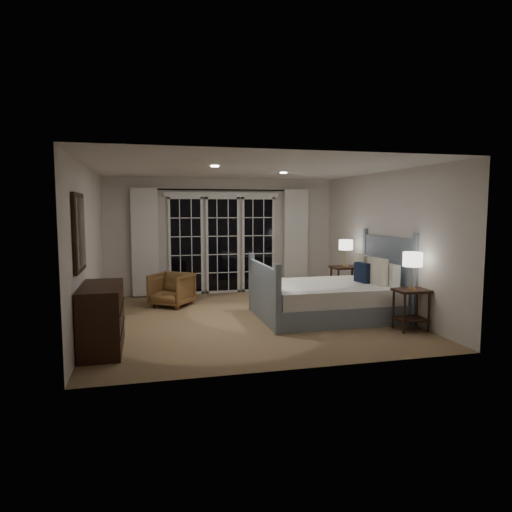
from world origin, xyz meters
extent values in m
plane|color=#8C674B|center=(0.00, 0.00, 0.00)|extent=(5.00, 5.00, 0.00)
plane|color=silver|center=(0.00, 0.00, 2.50)|extent=(5.00, 5.00, 0.00)
cube|color=silver|center=(-2.50, 0.00, 1.25)|extent=(0.02, 5.00, 2.50)
cube|color=silver|center=(2.50, 0.00, 1.25)|extent=(0.02, 5.00, 2.50)
cube|color=silver|center=(0.00, 2.50, 1.25)|extent=(5.00, 0.02, 2.50)
cube|color=silver|center=(0.00, -2.50, 1.25)|extent=(5.00, 0.02, 2.50)
cube|color=black|center=(-0.80, 2.47, 1.05)|extent=(0.66, 0.02, 2.02)
cube|color=black|center=(0.00, 2.47, 1.05)|extent=(0.66, 0.02, 2.02)
cube|color=black|center=(0.80, 2.47, 1.05)|extent=(0.66, 0.02, 2.02)
cube|color=white|center=(0.00, 2.46, 2.15)|extent=(2.50, 0.04, 0.10)
cylinder|color=black|center=(0.00, 2.40, 2.25)|extent=(3.50, 0.03, 0.03)
cube|color=white|center=(-1.65, 2.38, 1.15)|extent=(0.55, 0.10, 2.25)
cube|color=white|center=(1.65, 2.38, 1.15)|extent=(0.55, 0.10, 2.25)
cylinder|color=white|center=(0.80, 0.60, 2.49)|extent=(0.12, 0.12, 0.01)
cylinder|color=white|center=(-0.60, -0.40, 2.49)|extent=(0.12, 0.12, 0.01)
cube|color=gray|center=(1.35, -0.20, 0.16)|extent=(2.15, 1.68, 0.31)
cube|color=white|center=(1.35, -0.20, 0.45)|extent=(2.09, 1.62, 0.26)
cube|color=gray|center=(2.48, -0.20, 0.68)|extent=(0.06, 1.68, 1.36)
cube|color=gray|center=(0.22, -0.20, 0.47)|extent=(0.06, 1.68, 0.94)
cube|color=white|center=(2.28, -0.52, 0.76)|extent=(0.14, 0.60, 0.36)
cube|color=white|center=(2.28, 0.12, 0.76)|extent=(0.14, 0.60, 0.36)
cube|color=#EBE5C2|center=(2.12, -0.48, 0.80)|extent=(0.16, 0.46, 0.45)
cube|color=#EBE5C2|center=(2.12, 0.08, 0.80)|extent=(0.16, 0.46, 0.45)
cube|color=#121A31|center=(1.98, -0.20, 0.75)|extent=(0.15, 0.35, 0.34)
cube|color=black|center=(2.25, -1.30, 0.61)|extent=(0.49, 0.39, 0.04)
cube|color=black|center=(2.25, -1.30, 0.18)|extent=(0.45, 0.35, 0.03)
cylinder|color=black|center=(2.05, -1.46, 0.30)|extent=(0.04, 0.04, 0.60)
cylinder|color=black|center=(2.46, -1.46, 0.30)|extent=(0.04, 0.04, 0.60)
cylinder|color=black|center=(2.05, -1.15, 0.30)|extent=(0.04, 0.04, 0.60)
cylinder|color=black|center=(2.46, -1.15, 0.30)|extent=(0.04, 0.04, 0.60)
cube|color=black|center=(2.22, 0.96, 0.68)|extent=(0.54, 0.43, 0.04)
cube|color=black|center=(2.22, 0.96, 0.20)|extent=(0.50, 0.39, 0.03)
cylinder|color=black|center=(1.99, 0.79, 0.34)|extent=(0.04, 0.04, 0.67)
cylinder|color=black|center=(2.44, 0.79, 0.34)|extent=(0.04, 0.04, 0.67)
cylinder|color=black|center=(1.99, 1.14, 0.34)|extent=(0.04, 0.04, 0.67)
cylinder|color=black|center=(2.44, 1.14, 0.34)|extent=(0.04, 0.04, 0.67)
cylinder|color=tan|center=(2.25, -1.30, 0.64)|extent=(0.12, 0.12, 0.02)
cylinder|color=tan|center=(2.25, -1.30, 0.82)|extent=(0.02, 0.02, 0.33)
cylinder|color=white|center=(2.25, -1.30, 1.09)|extent=(0.29, 0.29, 0.21)
cylinder|color=tan|center=(2.22, 0.96, 0.71)|extent=(0.12, 0.12, 0.02)
cylinder|color=tan|center=(2.22, 0.96, 0.88)|extent=(0.02, 0.02, 0.31)
cylinder|color=white|center=(2.22, 0.96, 1.13)|extent=(0.27, 0.27, 0.20)
imported|color=brown|center=(-1.18, 1.32, 0.32)|extent=(0.96, 0.96, 0.63)
cube|color=black|center=(-2.23, -1.19, 0.43)|extent=(0.51, 1.21, 0.86)
cube|color=black|center=(-1.97, -1.19, 0.28)|extent=(0.01, 1.19, 0.01)
cube|color=black|center=(-1.97, -1.19, 0.57)|extent=(0.01, 1.19, 0.01)
cube|color=black|center=(-2.47, -1.19, 1.55)|extent=(0.04, 0.85, 1.00)
cube|color=white|center=(-2.44, -1.19, 1.55)|extent=(0.01, 0.73, 0.88)
camera|label=1|loc=(-1.67, -7.35, 1.86)|focal=32.00mm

